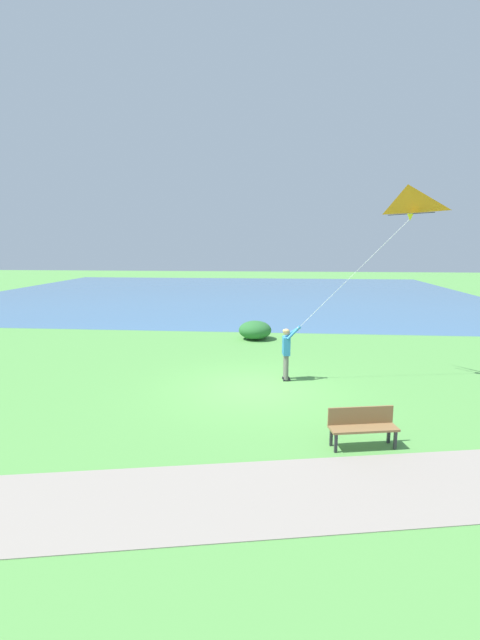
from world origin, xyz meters
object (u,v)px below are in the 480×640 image
Objects in this scene: person_kite_flyer at (287,349)px; lakeside_shrub at (255,330)px; park_bench_near_walkway at (362,424)px; flying_kite at (407,202)px.

lakeside_shrub is (6.19, 1.38, -0.61)m from person_kite_flyer.
person_kite_flyer is 4.97m from park_bench_near_walkway.
person_kite_flyer is 5.93m from flying_kite.
lakeside_shrub is (10.87, 2.98, -0.07)m from park_bench_near_walkway.
person_kite_flyer is 6.37m from lakeside_shrub.
park_bench_near_walkway is 11.27m from lakeside_shrub.
flying_kite is 2.91× the size of lakeside_shrub.
lakeside_shrub is (5.84, 5.01, -5.29)m from flying_kite.
flying_kite is at bearing -22.07° from park_bench_near_walkway.
person_kite_flyer is at bearing 95.42° from flying_kite.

